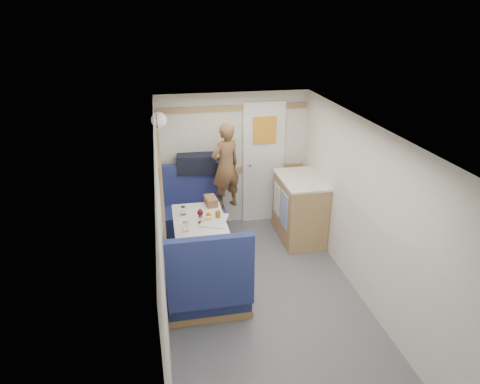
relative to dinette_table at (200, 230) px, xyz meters
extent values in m
plane|color=#515156|center=(0.65, -1.00, -0.57)|extent=(4.50, 4.50, 0.00)
plane|color=silver|center=(0.65, -1.00, 1.43)|extent=(4.50, 4.50, 0.00)
cube|color=silver|center=(0.65, 1.25, 0.43)|extent=(2.20, 0.02, 2.00)
cube|color=silver|center=(-0.45, -1.00, 0.43)|extent=(0.02, 4.50, 2.00)
cube|color=silver|center=(1.75, -1.00, 0.43)|extent=(0.02, 4.50, 2.00)
cube|color=#966B43|center=(0.65, 1.23, 0.28)|extent=(2.15, 0.02, 0.08)
cube|color=#966B43|center=(0.65, 1.23, 1.21)|extent=(2.15, 0.02, 0.08)
cube|color=#9BA88E|center=(-0.43, 0.00, 0.68)|extent=(0.04, 1.30, 0.72)
cube|color=white|center=(1.10, 1.22, 0.36)|extent=(0.62, 0.04, 1.86)
cube|color=orange|center=(1.10, 1.19, 0.88)|extent=(0.34, 0.03, 0.40)
cylinder|color=silver|center=(0.88, 1.17, 0.38)|extent=(0.04, 0.10, 0.04)
cube|color=white|center=(0.00, 0.00, 0.13)|extent=(0.62, 0.92, 0.04)
cylinder|color=silver|center=(0.00, 0.00, -0.22)|extent=(0.08, 0.08, 0.66)
cylinder|color=silver|center=(0.00, 0.00, -0.55)|extent=(0.36, 0.36, 0.03)
cube|color=navy|center=(0.00, 0.80, -0.34)|extent=(0.88, 0.50, 0.45)
cube|color=navy|center=(0.00, 1.08, 0.08)|extent=(0.88, 0.10, 0.80)
cube|color=#966B43|center=(0.00, 0.80, -0.53)|extent=(0.90, 0.52, 0.08)
cube|color=navy|center=(0.00, -0.80, -0.34)|extent=(0.88, 0.50, 0.45)
cube|color=navy|center=(0.00, -1.08, 0.08)|extent=(0.88, 0.10, 0.80)
cube|color=#966B43|center=(0.00, -0.80, -0.53)|extent=(0.90, 0.52, 0.08)
cube|color=#966B43|center=(0.00, 1.12, 0.31)|extent=(0.90, 0.14, 0.04)
sphere|color=white|center=(-0.39, 0.85, 1.18)|extent=(0.20, 0.20, 0.20)
cube|color=#966B43|center=(1.47, 0.55, -0.12)|extent=(0.54, 0.90, 0.90)
cube|color=silver|center=(1.47, 0.55, 0.34)|extent=(0.56, 0.92, 0.03)
cube|color=#5972B2|center=(1.19, 0.37, -0.02)|extent=(0.01, 0.30, 0.48)
cube|color=silver|center=(1.19, 0.73, -0.02)|extent=(0.01, 0.28, 0.44)
imported|color=brown|center=(0.47, 0.85, 0.49)|extent=(0.52, 0.45, 1.22)
cube|color=black|center=(0.09, 1.12, 0.47)|extent=(0.57, 0.31, 0.26)
cube|color=silver|center=(0.17, -0.11, 0.16)|extent=(0.39, 0.45, 0.02)
sphere|color=orange|center=(0.11, -0.03, 0.21)|extent=(0.07, 0.07, 0.07)
cube|color=#DFC381|center=(0.10, -0.09, 0.19)|extent=(0.11, 0.08, 0.04)
cylinder|color=white|center=(0.01, -0.11, 0.16)|extent=(0.06, 0.06, 0.01)
cylinder|color=white|center=(0.01, -0.11, 0.21)|extent=(0.01, 0.01, 0.10)
sphere|color=#45070F|center=(0.01, -0.11, 0.28)|extent=(0.08, 0.08, 0.08)
cylinder|color=white|center=(-0.19, -0.29, 0.21)|extent=(0.07, 0.07, 0.12)
cylinder|color=silver|center=(-0.18, 0.14, 0.21)|extent=(0.06, 0.06, 0.10)
cylinder|color=brown|center=(0.22, -0.05, 0.20)|extent=(0.06, 0.06, 0.10)
cylinder|color=black|center=(0.02, 0.03, 0.21)|extent=(0.04, 0.04, 0.10)
cube|color=olive|center=(0.19, 0.38, 0.21)|extent=(0.16, 0.26, 0.10)
camera|label=1|loc=(-0.39, -4.65, 2.51)|focal=32.00mm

